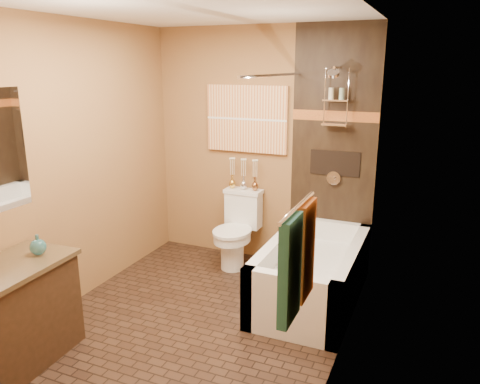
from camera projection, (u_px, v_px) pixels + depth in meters
The scene contains 22 objects.
floor at pixel (197, 320), 3.98m from camera, with size 3.00×3.00×0.00m, color black.
wall_left at pixel (73, 165), 4.11m from camera, with size 0.02×3.00×2.50m, color olive.
wall_right at pixel (347, 194), 3.20m from camera, with size 0.02×3.00×2.50m, color olive.
wall_back at pixel (261, 148), 4.98m from camera, with size 2.40×0.02×2.50m, color olive.
wall_front at pixel (47, 243), 2.32m from camera, with size 2.40×0.02×2.50m, color olive.
ceiling at pixel (188, 7), 3.32m from camera, with size 3.00×3.00×0.00m, color silver.
alcove_tile_back at pixel (333, 153), 4.68m from camera, with size 0.85×0.01×2.50m, color black.
alcove_tile_right at pixel (363, 172), 3.86m from camera, with size 0.01×1.50×2.50m, color black.
mosaic_band_back at pixel (335, 116), 4.57m from camera, with size 0.85×0.01×0.10m, color #96401B.
mosaic_band_right at pixel (365, 127), 3.77m from camera, with size 0.01×1.50×0.10m, color #96401B.
alcove_niche at pixel (335, 163), 4.69m from camera, with size 0.50×0.01×0.25m, color black.
shower_fixtures at pixel (335, 112), 4.46m from camera, with size 0.24×0.33×1.16m.
curtain_rod at pixel (275, 75), 3.96m from camera, with size 0.03×0.03×1.55m, color silver.
towel_bar at pixel (298, 207), 2.23m from camera, with size 0.02×0.02×0.55m, color silver.
towel_teal at pixel (290, 270), 2.18m from camera, with size 0.05×0.22×0.52m, color #1C575D.
towel_rust at pixel (305, 250), 2.41m from camera, with size 0.05×0.22×0.52m, color brown.
sunset_painting at pixel (247, 119), 4.94m from camera, with size 0.90×0.04×0.70m, color #CC6330.
bathtub at pixel (312, 277), 4.28m from camera, with size 0.80×1.50×0.55m.
toilet at pixel (237, 229), 5.01m from camera, with size 0.41×0.60×0.80m.
vanity at pixel (15, 314), 3.35m from camera, with size 0.56×0.88×0.76m.
teal_bottle at pixel (38, 245), 3.41m from camera, with size 0.12×0.12×0.19m, color #266A73, non-canonical shape.
bud_vases at pixel (244, 173), 5.01m from camera, with size 0.34×0.07×0.33m.
Camera 1 is at (1.74, -3.12, 2.11)m, focal length 35.00 mm.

